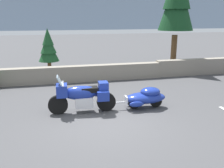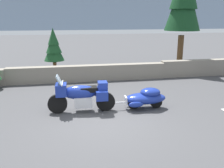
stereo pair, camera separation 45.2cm
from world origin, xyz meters
name	(u,v)px [view 1 (the left image)]	position (x,y,z in m)	size (l,w,h in m)	color
ground_plane	(105,121)	(0.00, 0.00, 0.00)	(80.00, 80.00, 0.00)	#424244
stone_guard_wall	(86,73)	(0.08, 5.20, 0.41)	(24.00, 0.55, 0.90)	gray
distant_ridgeline	(54,4)	(0.00, 95.20, 8.00)	(240.00, 80.00, 16.00)	#7F93AD
touring_motorcycle	(82,95)	(-0.61, 0.94, 0.62)	(2.31, 0.79, 1.33)	black
car_shaped_trailer	(146,97)	(1.66, 0.85, 0.41)	(2.21, 0.80, 0.76)	black
pine_tree_secondary	(48,47)	(-1.72, 6.71, 1.64)	(1.10, 1.10, 2.63)	brown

